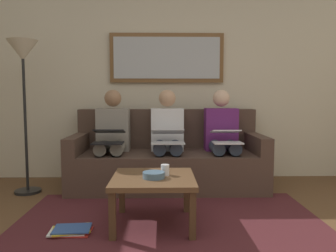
{
  "coord_description": "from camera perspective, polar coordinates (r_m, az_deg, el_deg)",
  "views": [
    {
      "loc": [
        0.07,
        1.75,
        1.05
      ],
      "look_at": [
        0.0,
        -1.7,
        0.75
      ],
      "focal_mm": 35.26,
      "sensor_mm": 36.0,
      "label": 1
    }
  ],
  "objects": [
    {
      "name": "framed_mirror",
      "position": [
        4.29,
        -0.22,
        11.68
      ],
      "size": [
        1.45,
        0.05,
        0.62
      ],
      "color": "brown"
    },
    {
      "name": "couch",
      "position": [
        3.94,
        -0.12,
        -5.83
      ],
      "size": [
        2.2,
        0.9,
        0.9
      ],
      "color": "#4C382D",
      "rests_on": "ground_plane"
    },
    {
      "name": "magazine_stack",
      "position": [
        2.78,
        -16.41,
        -16.89
      ],
      "size": [
        0.33,
        0.27,
        0.04
      ],
      "color": "red",
      "rests_on": "ground_plane"
    },
    {
      "name": "person_right",
      "position": [
        3.87,
        -9.63,
        -1.65
      ],
      "size": [
        0.38,
        0.58,
        1.14
      ],
      "color": "gray",
      "rests_on": "couch"
    },
    {
      "name": "person_left",
      "position": [
        3.89,
        9.37,
        -1.6
      ],
      "size": [
        0.38,
        0.58,
        1.14
      ],
      "color": "#66236B",
      "rests_on": "couch"
    },
    {
      "name": "laptop_black",
      "position": [
        3.63,
        -10.2,
        -1.78
      ],
      "size": [
        0.33,
        0.35,
        0.15
      ],
      "color": "black"
    },
    {
      "name": "cup",
      "position": [
        2.76,
        -0.5,
        -7.59
      ],
      "size": [
        0.07,
        0.07,
        0.09
      ],
      "primitive_type": "cylinder",
      "color": "silver",
      "rests_on": "coffee_table"
    },
    {
      "name": "laptop_white",
      "position": [
        3.65,
        10.08,
        -1.77
      ],
      "size": [
        0.31,
        0.33,
        0.14
      ],
      "color": "white"
    },
    {
      "name": "bowl",
      "position": [
        2.67,
        -2.49,
        -8.47
      ],
      "size": [
        0.18,
        0.18,
        0.05
      ],
      "primitive_type": "cylinder",
      "color": "slate",
      "rests_on": "coffee_table"
    },
    {
      "name": "standing_lamp",
      "position": [
        3.91,
        -23.74,
        9.27
      ],
      "size": [
        0.32,
        0.32,
        1.66
      ],
      "color": "black",
      "rests_on": "ground_plane"
    },
    {
      "name": "coffee_table",
      "position": [
        2.74,
        -2.53,
        -9.82
      ],
      "size": [
        0.67,
        0.67,
        0.41
      ],
      "color": "brown",
      "rests_on": "ground_plane"
    },
    {
      "name": "person_middle",
      "position": [
        3.83,
        -0.1,
        -1.65
      ],
      "size": [
        0.38,
        0.58,
        1.14
      ],
      "color": "silver",
      "rests_on": "couch"
    },
    {
      "name": "laptop_silver",
      "position": [
        3.58,
        -0.03,
        -1.81
      ],
      "size": [
        0.36,
        0.35,
        0.15
      ],
      "color": "silver"
    },
    {
      "name": "area_rug",
      "position": [
        2.81,
        0.36,
        -16.94
      ],
      "size": [
        2.6,
        1.8,
        0.01
      ],
      "primitive_type": "cube",
      "color": "#4C1E23",
      "rests_on": "ground_plane"
    },
    {
      "name": "wall_rear",
      "position": [
        4.36,
        -0.23,
        8.27
      ],
      "size": [
        6.0,
        0.12,
        2.6
      ],
      "primitive_type": "cube",
      "color": "beige",
      "rests_on": "ground_plane"
    }
  ]
}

